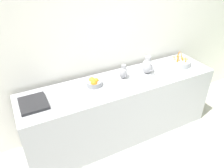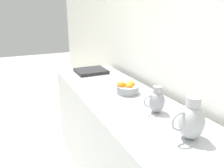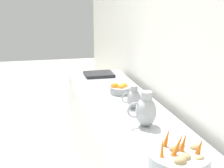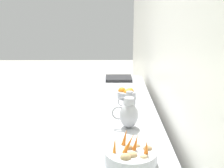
{
  "view_description": "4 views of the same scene",
  "coord_description": "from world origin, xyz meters",
  "px_view_note": "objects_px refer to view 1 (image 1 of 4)",
  "views": [
    {
      "loc": [
        0.62,
        -1.43,
        2.41
      ],
      "look_at": [
        -1.36,
        -0.42,
        1.02
      ],
      "focal_mm": 35.17,
      "sensor_mm": 36.0,
      "label": 1
    },
    {
      "loc": [
        -0.68,
        1.08,
        1.62
      ],
      "look_at": [
        -1.34,
        -0.35,
        1.09
      ],
      "focal_mm": 36.5,
      "sensor_mm": 36.0,
      "label": 2
    },
    {
      "loc": [
        -0.87,
        2.05,
        1.75
      ],
      "look_at": [
        -1.42,
        -0.24,
        1.1
      ],
      "focal_mm": 46.96,
      "sensor_mm": 36.0,
      "label": 3
    },
    {
      "loc": [
        -1.4,
        2.47,
        1.89
      ],
      "look_at": [
        -1.43,
        -0.38,
        1.11
      ],
      "focal_mm": 47.92,
      "sensor_mm": 36.0,
      "label": 4
    }
  ],
  "objects_px": {
    "orange_bowl": "(94,82)",
    "metal_pitcher_short": "(123,72)",
    "vegetable_colander": "(179,62)",
    "metal_pitcher_tall": "(147,66)"
  },
  "relations": [
    {
      "from": "vegetable_colander",
      "to": "metal_pitcher_tall",
      "type": "relative_size",
      "value": 1.29
    },
    {
      "from": "orange_bowl",
      "to": "metal_pitcher_short",
      "type": "bearing_deg",
      "value": 90.01
    },
    {
      "from": "orange_bowl",
      "to": "metal_pitcher_short",
      "type": "relative_size",
      "value": 1.01
    },
    {
      "from": "vegetable_colander",
      "to": "orange_bowl",
      "type": "height_order",
      "value": "vegetable_colander"
    },
    {
      "from": "orange_bowl",
      "to": "metal_pitcher_tall",
      "type": "xyz_separation_m",
      "value": [
        0.03,
        0.79,
        0.07
      ]
    },
    {
      "from": "metal_pitcher_tall",
      "to": "vegetable_colander",
      "type": "bearing_deg",
      "value": 88.13
    },
    {
      "from": "orange_bowl",
      "to": "metal_pitcher_short",
      "type": "xyz_separation_m",
      "value": [
        -0.0,
        0.43,
        0.04
      ]
    },
    {
      "from": "orange_bowl",
      "to": "vegetable_colander",
      "type": "bearing_deg",
      "value": 88.01
    },
    {
      "from": "orange_bowl",
      "to": "metal_pitcher_short",
      "type": "distance_m",
      "value": 0.43
    },
    {
      "from": "vegetable_colander",
      "to": "orange_bowl",
      "type": "xyz_separation_m",
      "value": [
        -0.05,
        -1.36,
        -0.01
      ]
    }
  ]
}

